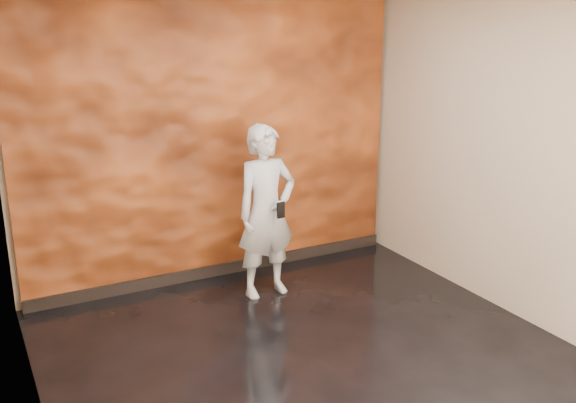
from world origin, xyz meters
name	(u,v)px	position (x,y,z in m)	size (l,w,h in m)	color
room	(316,188)	(0.00, 0.00, 1.40)	(4.02, 4.02, 2.81)	black
feature_wall	(216,144)	(0.00, 1.96, 1.38)	(3.90, 0.06, 2.75)	#D06023
baseboard	(222,269)	(0.00, 1.92, 0.06)	(3.90, 0.04, 0.12)	black
man	(266,212)	(0.22, 1.29, 0.83)	(0.60, 0.40, 1.66)	#8D949C
phone	(281,210)	(0.25, 1.04, 0.91)	(0.08, 0.02, 0.15)	black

